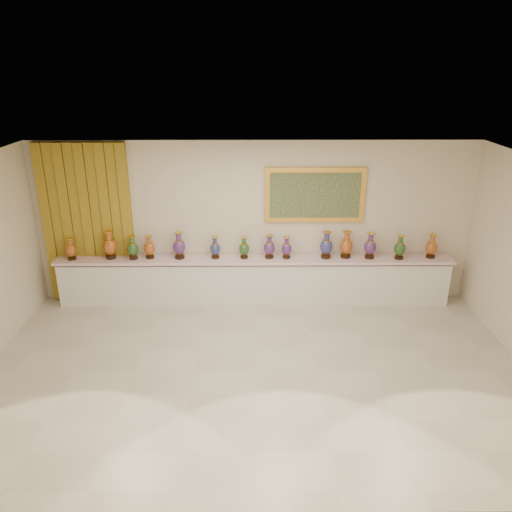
{
  "coord_description": "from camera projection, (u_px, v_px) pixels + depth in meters",
  "views": [
    {
      "loc": [
        -0.02,
        -6.25,
        4.27
      ],
      "look_at": [
        0.03,
        1.7,
        1.16
      ],
      "focal_mm": 35.0,
      "sensor_mm": 36.0,
      "label": 1
    }
  ],
  "objects": [
    {
      "name": "label_card",
      "position": [
        220.0,
        261.0,
        9.03
      ],
      "size": [
        0.1,
        0.06,
        0.0
      ],
      "primitive_type": "cube",
      "color": "white",
      "rests_on": "counter"
    },
    {
      "name": "vase_10",
      "position": [
        346.0,
        246.0,
        9.11
      ],
      "size": [
        0.29,
        0.29,
        0.51
      ],
      "rotation": [
        0.0,
        0.0,
        0.26
      ],
      "color": "black",
      "rests_on": "counter"
    },
    {
      "name": "counter",
      "position": [
        254.0,
        281.0,
        9.33
      ],
      "size": [
        7.28,
        0.48,
        0.9
      ],
      "color": "white",
      "rests_on": "ground"
    },
    {
      "name": "ground",
      "position": [
        255.0,
        371.0,
        7.38
      ],
      "size": [
        8.0,
        8.0,
        0.0
      ],
      "primitive_type": "plane",
      "color": "beige",
      "rests_on": "ground"
    },
    {
      "name": "vase_1",
      "position": [
        110.0,
        246.0,
        9.06
      ],
      "size": [
        0.3,
        0.3,
        0.52
      ],
      "rotation": [
        0.0,
        0.0,
        0.33
      ],
      "color": "black",
      "rests_on": "counter"
    },
    {
      "name": "vase_3",
      "position": [
        149.0,
        248.0,
        9.09
      ],
      "size": [
        0.22,
        0.22,
        0.43
      ],
      "rotation": [
        0.0,
        0.0,
        -0.13
      ],
      "color": "black",
      "rests_on": "counter"
    },
    {
      "name": "vase_0",
      "position": [
        71.0,
        250.0,
        9.02
      ],
      "size": [
        0.21,
        0.21,
        0.41
      ],
      "rotation": [
        0.0,
        0.0,
        -0.08
      ],
      "color": "black",
      "rests_on": "counter"
    },
    {
      "name": "vase_12",
      "position": [
        400.0,
        248.0,
        9.05
      ],
      "size": [
        0.24,
        0.24,
        0.45
      ],
      "rotation": [
        0.0,
        0.0,
        0.19
      ],
      "color": "black",
      "rests_on": "counter"
    },
    {
      "name": "vase_9",
      "position": [
        326.0,
        246.0,
        9.08
      ],
      "size": [
        0.25,
        0.25,
        0.51
      ],
      "rotation": [
        0.0,
        0.0,
        0.08
      ],
      "color": "black",
      "rests_on": "counter"
    },
    {
      "name": "vase_11",
      "position": [
        370.0,
        247.0,
        9.08
      ],
      "size": [
        0.29,
        0.29,
        0.48
      ],
      "rotation": [
        0.0,
        0.0,
        0.41
      ],
      "color": "black",
      "rests_on": "counter"
    },
    {
      "name": "vase_4",
      "position": [
        179.0,
        247.0,
        9.06
      ],
      "size": [
        0.31,
        0.31,
        0.51
      ],
      "rotation": [
        0.0,
        0.0,
        -0.41
      ],
      "color": "black",
      "rests_on": "counter"
    },
    {
      "name": "vase_6",
      "position": [
        244.0,
        249.0,
        9.09
      ],
      "size": [
        0.22,
        0.22,
        0.41
      ],
      "rotation": [
        0.0,
        0.0,
        0.16
      ],
      "color": "black",
      "rests_on": "counter"
    },
    {
      "name": "vase_2",
      "position": [
        133.0,
        249.0,
        9.04
      ],
      "size": [
        0.22,
        0.22,
        0.44
      ],
      "rotation": [
        0.0,
        0.0,
        -0.11
      ],
      "color": "black",
      "rests_on": "counter"
    },
    {
      "name": "vase_13",
      "position": [
        431.0,
        247.0,
        9.11
      ],
      "size": [
        0.25,
        0.25,
        0.45
      ],
      "rotation": [
        0.0,
        0.0,
        -0.21
      ],
      "color": "black",
      "rests_on": "counter"
    },
    {
      "name": "room",
      "position": [
        124.0,
        220.0,
        9.06
      ],
      "size": [
        8.0,
        8.0,
        8.0
      ],
      "color": "beige",
      "rests_on": "ground"
    },
    {
      "name": "vase_7",
      "position": [
        269.0,
        248.0,
        9.09
      ],
      "size": [
        0.26,
        0.26,
        0.44
      ],
      "rotation": [
        0.0,
        0.0,
        0.31
      ],
      "color": "black",
      "rests_on": "counter"
    },
    {
      "name": "vase_8",
      "position": [
        287.0,
        249.0,
        9.09
      ],
      "size": [
        0.21,
        0.21,
        0.41
      ],
      "rotation": [
        0.0,
        0.0,
        -0.12
      ],
      "color": "black",
      "rests_on": "counter"
    },
    {
      "name": "vase_5",
      "position": [
        215.0,
        248.0,
        9.09
      ],
      "size": [
        0.21,
        0.21,
        0.41
      ],
      "rotation": [
        0.0,
        0.0,
        -0.12
      ],
      "color": "black",
      "rests_on": "counter"
    }
  ]
}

